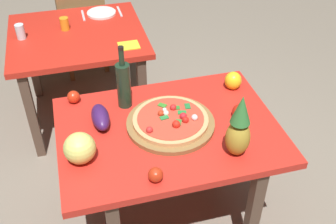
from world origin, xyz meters
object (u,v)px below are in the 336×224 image
tomato_near_board (74,97)px  fork_utensil (83,15)px  pizza_board (171,124)px  dinner_plate (101,13)px  tomato_by_bottle (240,111)px  napkin_folded (129,45)px  dining_chair (80,23)px  tomato_beside_pepper (156,175)px  pizza (171,120)px  bell_pepper (233,81)px  drinking_glass_juice (65,24)px  background_table (78,46)px  eggplant (100,117)px  pineapple_left (239,129)px  drinking_glass_water (20,32)px  wine_bottle (124,84)px  display_table (168,142)px  knife_utensil (119,11)px  melon (80,148)px

tomato_near_board → fork_utensil: size_ratio=0.39×
pizza_board → dinner_plate: pizza_board is taller
tomato_by_bottle → napkin_folded: size_ratio=0.56×
dining_chair → tomato_beside_pepper: bearing=82.1°
pizza → bell_pepper: size_ratio=3.64×
tomato_near_board → drinking_glass_juice: (0.01, 0.90, 0.01)m
background_table → eggplant: (0.03, -1.05, 0.15)m
bell_pepper → pineapple_left: bearing=-110.4°
drinking_glass_water → dinner_plate: bearing=23.0°
tomato_near_board → dining_chair: bearing=84.4°
pizza_board → drinking_glass_juice: drinking_glass_juice is taller
bell_pepper → eggplant: bell_pepper is taller
fork_utensil → wine_bottle: bearing=-84.6°
display_table → pizza: pizza is taller
drinking_glass_water → knife_utensil: 0.77m
pineapple_left → knife_utensil: pineapple_left is taller
napkin_folded → dinner_plate: bearing=101.3°
display_table → tomato_near_board: (-0.45, 0.35, 0.13)m
background_table → knife_utensil: size_ratio=5.28×
dining_chair → knife_utensil: bearing=115.0°
pizza → drinking_glass_juice: (-0.45, 1.23, 0.01)m
pizza_board → tomato_by_bottle: size_ratio=5.86×
display_table → fork_utensil: 1.47m
pizza → drinking_glass_juice: 1.31m
tomato_beside_pepper → fork_utensil: tomato_beside_pepper is taller
tomato_near_board → pizza: bearing=-35.7°
pineapple_left → dinner_plate: 1.75m
pizza_board → tomato_near_board: 0.57m
pizza → knife_utensil: size_ratio=2.16×
melon → tomato_beside_pepper: size_ratio=2.19×
tomato_by_bottle → background_table: bearing=122.2°
dinner_plate → drinking_glass_juice: bearing=-146.2°
eggplant → tomato_beside_pepper: (0.18, -0.45, -0.01)m
tomato_by_bottle → fork_utensil: size_ratio=0.43×
dining_chair → bell_pepper: (0.76, -1.58, 0.30)m
display_table → knife_utensil: (-0.01, 1.44, 0.10)m
drinking_glass_juice → fork_utensil: (0.15, 0.19, -0.04)m
drinking_glass_water → tomato_beside_pepper: bearing=-68.9°
drinking_glass_juice → melon: bearing=-90.8°
pineapple_left → eggplant: (-0.59, 0.38, -0.10)m
display_table → drinking_glass_juice: size_ratio=12.47×
fork_utensil → knife_utensil: 0.28m
melon → knife_utensil: (0.45, 1.56, -0.07)m
pizza → knife_utensil: (-0.02, 1.42, -0.04)m
melon → knife_utensil: size_ratio=0.83×
dinner_plate → knife_utensil: bearing=0.0°
pineapple_left → dinner_plate: (-0.41, 1.70, -0.14)m
tomato_by_bottle → dinner_plate: 1.54m
melon → tomato_near_board: melon is taller
pineapple_left → drinking_glass_juice: pineapple_left is taller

